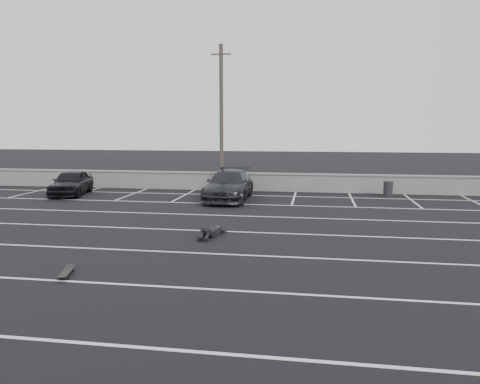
% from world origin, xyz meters
% --- Properties ---
extents(ground, '(120.00, 120.00, 0.00)m').
position_xyz_m(ground, '(0.00, 0.00, 0.00)').
color(ground, black).
rests_on(ground, ground).
extents(seawall, '(50.00, 0.45, 1.06)m').
position_xyz_m(seawall, '(0.00, 14.00, 0.55)').
color(seawall, gray).
rests_on(seawall, ground).
extents(stall_lines, '(36.00, 20.05, 0.01)m').
position_xyz_m(stall_lines, '(-0.08, 4.41, 0.00)').
color(stall_lines, silver).
rests_on(stall_lines, ground).
extents(car_left, '(2.46, 4.34, 1.39)m').
position_xyz_m(car_left, '(-11.20, 10.65, 0.70)').
color(car_left, black).
rests_on(car_left, ground).
extents(car_right, '(2.19, 5.22, 1.50)m').
position_xyz_m(car_right, '(-2.30, 10.40, 0.75)').
color(car_right, '#222227').
rests_on(car_right, ground).
extents(utility_pole, '(1.11, 0.22, 8.30)m').
position_xyz_m(utility_pole, '(-3.25, 13.20, 4.20)').
color(utility_pole, '#4C4238').
rests_on(utility_pole, ground).
extents(trash_bin, '(0.59, 0.59, 0.82)m').
position_xyz_m(trash_bin, '(5.98, 12.79, 0.42)').
color(trash_bin, '#252628').
rests_on(trash_bin, ground).
extents(person, '(1.37, 2.35, 0.43)m').
position_xyz_m(person, '(-1.37, 2.45, 0.21)').
color(person, black).
rests_on(person, ground).
extents(skateboard, '(0.46, 0.90, 0.11)m').
position_xyz_m(skateboard, '(-4.05, -2.60, 0.08)').
color(skateboard, black).
rests_on(skateboard, ground).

